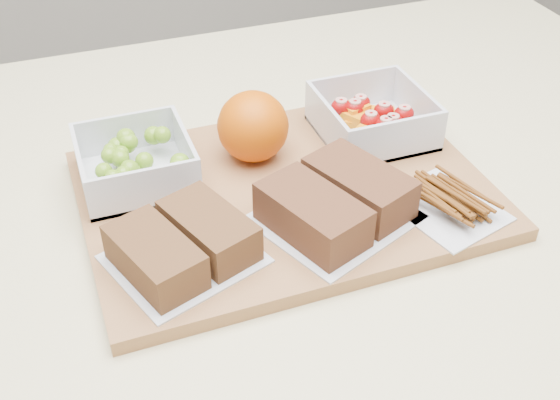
# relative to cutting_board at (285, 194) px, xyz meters

# --- Properties ---
(cutting_board) EXTENTS (0.42, 0.30, 0.02)m
(cutting_board) POSITION_rel_cutting_board_xyz_m (0.00, 0.00, 0.00)
(cutting_board) COLOR #A16E42
(cutting_board) RESTS_ON counter
(grape_container) EXTENTS (0.12, 0.12, 0.05)m
(grape_container) POSITION_rel_cutting_board_xyz_m (-0.14, 0.07, 0.03)
(grape_container) COLOR silver
(grape_container) RESTS_ON cutting_board
(fruit_container) EXTENTS (0.12, 0.12, 0.05)m
(fruit_container) POSITION_rel_cutting_board_xyz_m (0.13, 0.06, 0.03)
(fruit_container) COLOR silver
(fruit_container) RESTS_ON cutting_board
(orange) EXTENTS (0.08, 0.08, 0.08)m
(orange) POSITION_rel_cutting_board_xyz_m (-0.01, 0.07, 0.05)
(orange) COLOR #D05404
(orange) RESTS_ON cutting_board
(sandwich_bag_left) EXTENTS (0.16, 0.15, 0.04)m
(sandwich_bag_left) POSITION_rel_cutting_board_xyz_m (-0.13, -0.07, 0.03)
(sandwich_bag_left) COLOR silver
(sandwich_bag_left) RESTS_ON cutting_board
(sandwich_bag_center) EXTENTS (0.18, 0.17, 0.04)m
(sandwich_bag_center) POSITION_rel_cutting_board_xyz_m (0.03, -0.06, 0.03)
(sandwich_bag_center) COLOR silver
(sandwich_bag_center) RESTS_ON cutting_board
(pretzel_bag) EXTENTS (0.12, 0.13, 0.02)m
(pretzel_bag) POSITION_rel_cutting_board_xyz_m (0.14, -0.09, 0.02)
(pretzel_bag) COLOR silver
(pretzel_bag) RESTS_ON cutting_board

